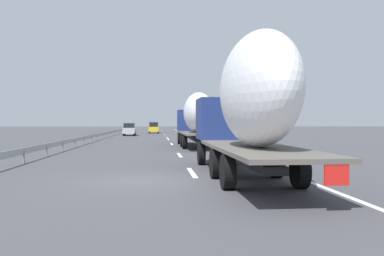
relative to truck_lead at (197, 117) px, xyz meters
name	(u,v)px	position (x,y,z in m)	size (l,w,h in m)	color
ground_plane	(153,137)	(21.92, 3.60, -2.44)	(260.00, 260.00, 0.00)	#424247
lane_stripe_0	(192,172)	(-16.08, 1.80, -2.43)	(3.20, 0.20, 0.01)	white
lane_stripe_1	(180,155)	(-7.61, 1.80, -2.43)	(3.20, 0.20, 0.01)	white
lane_stripe_2	(172,144)	(4.71, 1.80, -2.43)	(3.20, 0.20, 0.01)	white
lane_stripe_3	(168,139)	(14.70, 1.80, -2.43)	(3.20, 0.20, 0.01)	white
lane_stripe_4	(167,138)	(19.06, 1.80, -2.43)	(3.20, 0.20, 0.01)	white
lane_stripe_5	(165,135)	(32.99, 1.80, -2.43)	(3.20, 0.20, 0.01)	white
lane_stripe_6	(163,132)	(49.15, 1.80, -2.43)	(3.20, 0.20, 0.01)	white
lane_stripe_7	(163,132)	(49.33, 1.80, -2.43)	(3.20, 0.20, 0.01)	white
lane_stripe_8	(162,130)	(66.66, 1.80, -2.43)	(3.20, 0.20, 0.01)	white
lane_stripe_9	(161,130)	(75.20, 1.80, -2.43)	(3.20, 0.20, 0.01)	white
edge_line_right	(191,136)	(26.92, -1.90, -2.43)	(110.00, 0.20, 0.01)	white
truck_lead	(197,117)	(0.00, 0.00, 0.00)	(12.52, 2.55, 4.25)	navy
truck_trailing	(248,103)	(-18.11, 0.00, 0.22)	(12.83, 2.55, 4.84)	navy
car_yellow_coupe	(154,128)	(40.98, 3.65, -1.46)	(4.04, 1.77, 1.98)	gold
car_silver_hatch	(129,129)	(28.38, 7.14, -1.51)	(4.78, 1.74, 1.84)	#ADB2B7
road_sign	(203,122)	(22.37, -3.10, -0.42)	(0.10, 0.90, 2.90)	gray
tree_0	(236,105)	(14.61, -6.14, 1.54)	(2.82, 2.82, 6.69)	#472D19
tree_1	(210,113)	(52.51, -8.06, 1.57)	(2.80, 2.80, 6.20)	#472D19
tree_2	(199,114)	(70.17, -7.62, 1.55)	(3.30, 3.30, 6.06)	#472D19
tree_3	(213,109)	(48.88, -8.22, 2.30)	(2.45, 2.45, 7.54)	#472D19
guardrail_median	(110,132)	(24.92, 9.60, -1.86)	(94.00, 0.10, 0.76)	#9EA0A5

